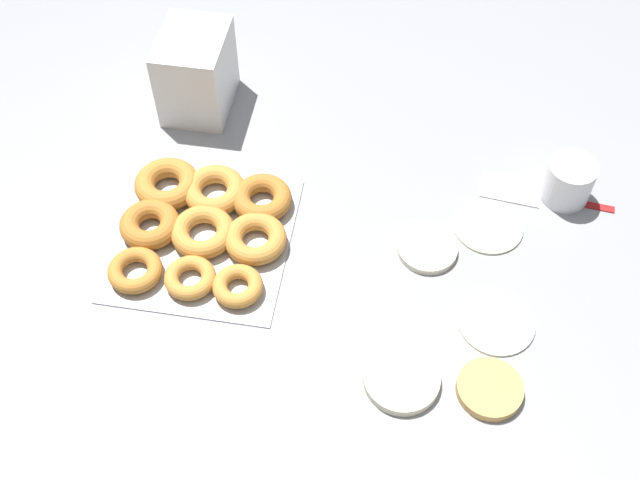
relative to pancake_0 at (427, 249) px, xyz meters
name	(u,v)px	position (x,y,z in m)	size (l,w,h in m)	color
ground_plane	(363,261)	(0.04, -0.10, -0.01)	(3.00, 3.00, 0.00)	gray
pancake_0	(427,249)	(0.00, 0.00, 0.00)	(0.10, 0.10, 0.01)	beige
pancake_1	(488,226)	(-0.07, 0.10, 0.00)	(0.12, 0.12, 0.01)	beige
pancake_2	(490,389)	(0.24, 0.11, 0.00)	(0.10, 0.10, 0.02)	tan
pancake_3	(402,379)	(0.24, -0.02, 0.00)	(0.11, 0.11, 0.02)	beige
pancake_4	(496,322)	(0.12, 0.12, 0.00)	(0.12, 0.12, 0.01)	silver
donut_tray	(203,224)	(0.02, -0.37, 0.01)	(0.30, 0.29, 0.04)	silver
container_stack	(196,72)	(-0.28, -0.46, 0.07)	(0.15, 0.12, 0.15)	white
paper_cup	(568,182)	(-0.16, 0.22, 0.03)	(0.08, 0.08, 0.08)	white
spatula	(526,192)	(-0.15, 0.16, 0.00)	(0.07, 0.23, 0.01)	maroon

